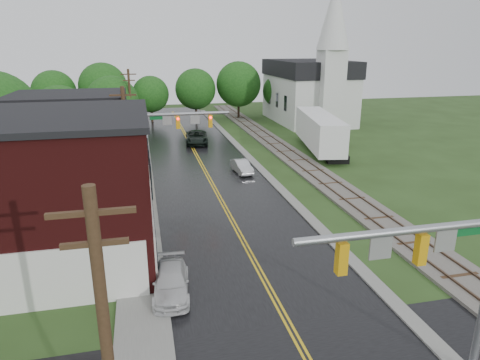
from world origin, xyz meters
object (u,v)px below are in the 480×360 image
object	(u,v)px
tree_left_c	(62,115)
utility_pole_a	(108,360)
semi_trailer	(319,130)
tree_left_e	(114,104)
brick_building	(16,193)
sedan_silver	(242,167)
utility_pole_c	(131,106)
utility_pole_b	(127,148)
traffic_signal_near	(439,261)
traffic_signal_far	(169,129)
pickup_white	(171,282)
church	(311,85)
suv_dark	(197,137)

from	to	relation	value
tree_left_c	utility_pole_a	bearing A→B (deg)	-79.98
semi_trailer	tree_left_e	bearing A→B (deg)	155.81
utility_pole_a	tree_left_c	bearing A→B (deg)	100.02
brick_building	sedan_silver	xyz separation A→B (m)	(15.82, 14.45, -3.55)
tree_left_c	semi_trailer	xyz separation A→B (m)	(27.67, -4.18, -2.05)
utility_pole_c	utility_pole_b	bearing A→B (deg)	-90.00
traffic_signal_near	traffic_signal_far	bearing A→B (deg)	105.52
traffic_signal_far	sedan_silver	world-z (taller)	traffic_signal_far
tree_left_e	brick_building	bearing A→B (deg)	-96.71
utility_pole_b	semi_trailer	bearing A→B (deg)	33.63
utility_pole_a	utility_pole_c	bearing A→B (deg)	90.00
sedan_silver	pickup_white	xyz separation A→B (m)	(-8.13, -19.45, 0.01)
utility_pole_b	semi_trailer	xyz separation A→B (m)	(20.62, 13.72, -2.26)
utility_pole_c	sedan_silver	distance (m)	18.20
brick_building	traffic_signal_far	xyz separation A→B (m)	(9.01, 12.00, 0.82)
tree_left_e	church	bearing A→B (deg)	15.20
utility_pole_b	suv_dark	world-z (taller)	utility_pole_b
brick_building	pickup_white	size ratio (longest dim) A/B	3.36
church	sedan_silver	distance (m)	29.92
suv_dark	traffic_signal_far	bearing A→B (deg)	-98.64
utility_pole_a	semi_trailer	distance (m)	41.30
church	pickup_white	size ratio (longest dim) A/B	4.70
brick_building	traffic_signal_near	distance (m)	20.60
traffic_signal_near	utility_pole_b	distance (m)	22.49
utility_pole_a	suv_dark	bearing A→B (deg)	79.95
sedan_silver	pickup_white	size ratio (longest dim) A/B	0.86
traffic_signal_near	utility_pole_b	bearing A→B (deg)	117.19
suv_dark	sedan_silver	bearing A→B (deg)	-72.95
brick_building	utility_pole_a	bearing A→B (deg)	-69.25
pickup_white	semi_trailer	bearing A→B (deg)	58.75
semi_trailer	traffic_signal_near	bearing A→B (deg)	-107.06
church	suv_dark	xyz separation A→B (m)	(-19.20, -10.84, -5.05)
brick_building	tree_left_e	distance (m)	31.12
traffic_signal_far	pickup_white	bearing A→B (deg)	-94.48
traffic_signal_far	sedan_silver	bearing A→B (deg)	19.83
church	traffic_signal_far	xyz separation A→B (m)	(-23.47, -26.74, -0.86)
sedan_silver	pickup_white	bearing A→B (deg)	-118.01
sedan_silver	utility_pole_c	bearing A→B (deg)	119.53
traffic_signal_near	brick_building	bearing A→B (deg)	140.83
utility_pole_a	traffic_signal_far	bearing A→B (deg)	82.97
semi_trailer	pickup_white	bearing A→B (deg)	-125.91
utility_pole_b	suv_dark	distance (m)	22.59
brick_building	church	xyz separation A→B (m)	(32.48, 38.74, 1.68)
utility_pole_a	tree_left_e	distance (m)	45.94
traffic_signal_near	utility_pole_a	size ratio (longest dim) A/B	0.82
church	utility_pole_b	xyz separation A→B (m)	(-26.80, -31.74, -1.11)
utility_pole_a	utility_pole_b	xyz separation A→B (m)	(0.00, 22.00, 0.00)
suv_dark	traffic_signal_near	bearing A→B (deg)	-79.88
tree_left_e	pickup_white	bearing A→B (deg)	-83.57
traffic_signal_far	pickup_white	xyz separation A→B (m)	(-1.33, -17.00, -4.36)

